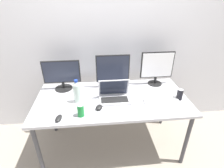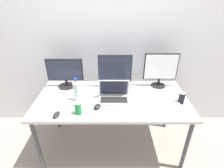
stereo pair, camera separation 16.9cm
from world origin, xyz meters
name	(u,v)px [view 1 (the left image)]	position (x,y,z in m)	size (l,w,h in m)	color
ground_plane	(112,144)	(0.00, 0.00, 0.00)	(16.00, 16.00, 0.00)	gray
wall_back	(107,36)	(0.00, 0.59, 1.30)	(7.00, 0.08, 2.60)	silver
work_desk	(112,102)	(0.00, 0.00, 0.68)	(1.71, 0.82, 0.74)	#424247
monitor_left	(62,75)	(-0.57, 0.27, 0.93)	(0.44, 0.21, 0.37)	black
monitor_center	(113,71)	(0.04, 0.26, 0.96)	(0.40, 0.19, 0.42)	black
monitor_right	(157,67)	(0.59, 0.28, 0.97)	(0.41, 0.18, 0.43)	black
laptop_silver	(114,95)	(0.02, -0.03, 0.79)	(0.34, 0.22, 0.23)	silver
keyboard_main	(161,100)	(0.53, -0.11, 0.75)	(0.38, 0.12, 0.02)	white
keyboard_aux	(62,105)	(-0.55, -0.10, 0.75)	(0.42, 0.14, 0.02)	white
mouse_by_keyboard	(59,118)	(-0.54, -0.32, 0.76)	(0.06, 0.11, 0.03)	black
mouse_by_laptop	(99,107)	(-0.15, -0.19, 0.76)	(0.07, 0.09, 0.04)	black
water_bottle	(77,93)	(-0.38, -0.06, 0.87)	(0.08, 0.08, 0.28)	silver
soda_can_near_keyboard	(81,110)	(-0.33, -0.29, 0.80)	(0.07, 0.07, 0.13)	#197F33
soda_can_by_laptop	(180,94)	(0.75, -0.10, 0.80)	(0.07, 0.07, 0.13)	black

